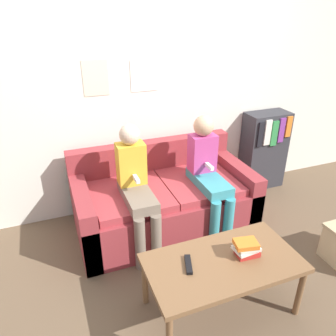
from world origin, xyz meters
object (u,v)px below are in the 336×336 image
object	(u,v)px
person_right	(208,171)
tv_remote	(188,264)
couch	(163,201)
bookshelf	(264,150)
coffee_table	(223,266)
person_left	(136,185)

from	to	relation	value
person_right	tv_remote	xyz separation A→B (m)	(-0.58, -0.86, -0.18)
couch	bookshelf	xyz separation A→B (m)	(1.40, 0.35, 0.18)
tv_remote	couch	bearing A→B (deg)	97.05
bookshelf	coffee_table	bearing A→B (deg)	-133.30
person_right	bookshelf	world-z (taller)	person_right
person_right	tv_remote	bearing A→B (deg)	-124.06
coffee_table	tv_remote	bearing A→B (deg)	169.23
couch	tv_remote	distance (m)	1.09
coffee_table	bookshelf	size ratio (longest dim) A/B	1.16
person_left	tv_remote	distance (m)	0.88
coffee_table	person_right	size ratio (longest dim) A/B	0.95
person_left	tv_remote	xyz separation A→B (m)	(0.10, -0.86, -0.18)
couch	tv_remote	xyz separation A→B (m)	(-0.21, -1.05, 0.18)
couch	person_right	distance (m)	0.55
person_left	bookshelf	xyz separation A→B (m)	(1.71, 0.55, -0.17)
coffee_table	person_left	xyz separation A→B (m)	(-0.34, 0.90, 0.23)
person_left	person_right	distance (m)	0.69
coffee_table	person_right	xyz separation A→B (m)	(0.34, 0.91, 0.24)
couch	coffee_table	xyz separation A→B (m)	(0.03, -1.10, 0.12)
bookshelf	person_right	bearing A→B (deg)	-152.02
person_left	bookshelf	distance (m)	1.80
coffee_table	person_right	world-z (taller)	person_right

